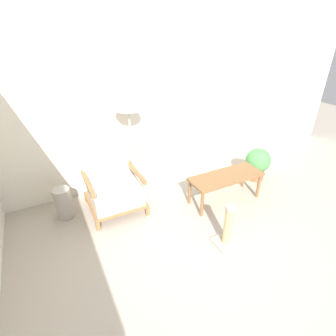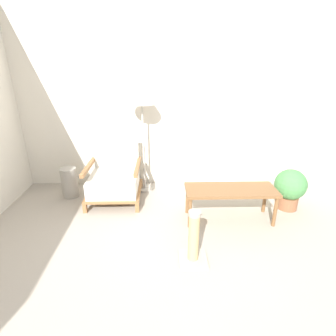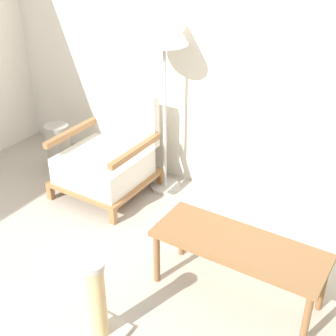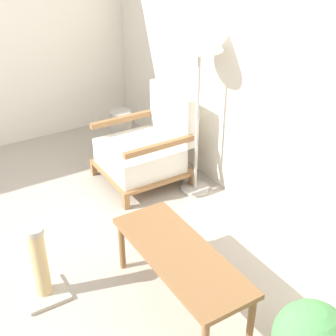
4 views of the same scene
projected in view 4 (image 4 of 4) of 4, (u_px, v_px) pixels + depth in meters
wall_back at (270, 54)px, 3.40m from camera, size 8.00×0.06×2.70m
armchair at (145, 149)px, 4.32m from camera, size 0.73×0.74×0.85m
floor_lamp at (200, 40)px, 3.64m from camera, size 0.38×0.38×1.60m
coffee_table at (180, 259)px, 2.92m from camera, size 1.09×0.41×0.42m
vase at (121, 131)px, 4.91m from camera, size 0.23×0.23×0.44m
scratching_post at (41, 270)px, 3.06m from camera, size 0.28×0.28×0.56m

